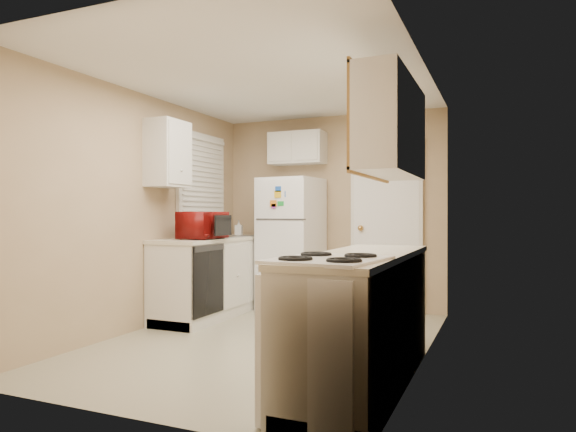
% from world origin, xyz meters
% --- Properties ---
extents(floor, '(3.80, 3.80, 0.00)m').
position_xyz_m(floor, '(0.00, 0.00, 0.00)').
color(floor, '#B8B395').
rests_on(floor, ground).
extents(ceiling, '(3.80, 3.80, 0.00)m').
position_xyz_m(ceiling, '(0.00, 0.00, 2.40)').
color(ceiling, white).
rests_on(ceiling, floor).
extents(wall_left, '(3.80, 3.80, 0.00)m').
position_xyz_m(wall_left, '(-1.40, 0.00, 1.20)').
color(wall_left, tan).
rests_on(wall_left, floor).
extents(wall_right, '(3.80, 3.80, 0.00)m').
position_xyz_m(wall_right, '(1.40, 0.00, 1.20)').
color(wall_right, tan).
rests_on(wall_right, floor).
extents(wall_back, '(2.80, 2.80, 0.00)m').
position_xyz_m(wall_back, '(0.00, 1.90, 1.20)').
color(wall_back, tan).
rests_on(wall_back, floor).
extents(wall_front, '(2.80, 2.80, 0.00)m').
position_xyz_m(wall_front, '(0.00, -1.90, 1.20)').
color(wall_front, tan).
rests_on(wall_front, floor).
extents(left_counter, '(0.60, 1.80, 0.90)m').
position_xyz_m(left_counter, '(-1.10, 0.90, 0.45)').
color(left_counter, silver).
rests_on(left_counter, floor).
extents(dishwasher, '(0.03, 0.58, 0.72)m').
position_xyz_m(dishwasher, '(-0.81, 0.30, 0.49)').
color(dishwasher, black).
rests_on(dishwasher, floor).
extents(sink, '(0.54, 0.74, 0.16)m').
position_xyz_m(sink, '(-1.10, 1.05, 0.86)').
color(sink, gray).
rests_on(sink, left_counter).
extents(microwave, '(0.54, 0.31, 0.35)m').
position_xyz_m(microwave, '(-0.99, 0.49, 1.05)').
color(microwave, maroon).
rests_on(microwave, left_counter).
extents(soap_bottle, '(0.11, 0.11, 0.19)m').
position_xyz_m(soap_bottle, '(-1.15, 1.59, 1.00)').
color(soap_bottle, beige).
rests_on(soap_bottle, left_counter).
extents(window_blinds, '(0.10, 0.98, 1.08)m').
position_xyz_m(window_blinds, '(-1.36, 1.05, 1.60)').
color(window_blinds, silver).
rests_on(window_blinds, wall_left).
extents(upper_cabinet_left, '(0.30, 0.45, 0.70)m').
position_xyz_m(upper_cabinet_left, '(-1.25, 0.22, 1.80)').
color(upper_cabinet_left, silver).
rests_on(upper_cabinet_left, wall_left).
extents(refrigerator, '(0.73, 0.71, 1.61)m').
position_xyz_m(refrigerator, '(-0.41, 1.58, 0.80)').
color(refrigerator, white).
rests_on(refrigerator, floor).
extents(cabinet_over_fridge, '(0.70, 0.30, 0.40)m').
position_xyz_m(cabinet_over_fridge, '(-0.40, 1.75, 2.00)').
color(cabinet_over_fridge, silver).
rests_on(cabinet_over_fridge, wall_back).
extents(interior_door, '(0.86, 0.06, 2.08)m').
position_xyz_m(interior_door, '(0.70, 1.86, 1.02)').
color(interior_door, white).
rests_on(interior_door, floor).
extents(right_counter, '(0.60, 2.00, 0.90)m').
position_xyz_m(right_counter, '(1.10, -0.80, 0.45)').
color(right_counter, silver).
rests_on(right_counter, floor).
extents(stove, '(0.64, 0.75, 0.85)m').
position_xyz_m(stove, '(1.08, -1.44, 0.42)').
color(stove, white).
rests_on(stove, floor).
extents(upper_cabinet_right, '(0.30, 1.20, 0.70)m').
position_xyz_m(upper_cabinet_right, '(1.25, -0.50, 1.80)').
color(upper_cabinet_right, silver).
rests_on(upper_cabinet_right, wall_right).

